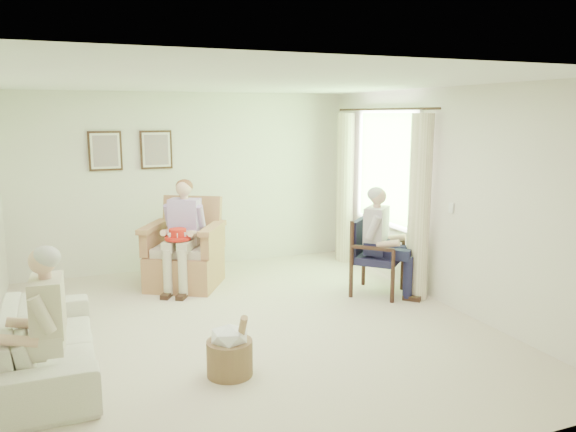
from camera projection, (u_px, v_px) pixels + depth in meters
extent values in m
plane|color=beige|center=(246.00, 329.00, 6.06)|extent=(5.50, 5.50, 0.00)
cube|color=silver|center=(188.00, 181.00, 8.34)|extent=(5.00, 0.04, 2.60)
cube|color=silver|center=(385.00, 283.00, 3.32)|extent=(5.00, 0.04, 2.60)
cube|color=silver|center=(442.00, 197.00, 6.75)|extent=(0.04, 5.50, 2.60)
cube|color=white|center=(242.00, 82.00, 5.60)|extent=(5.00, 5.50, 0.02)
cube|color=#2D6B23|center=(387.00, 168.00, 7.79)|extent=(0.02, 1.40, 1.50)
cube|color=white|center=(388.00, 111.00, 7.65)|extent=(0.04, 1.52, 0.06)
cube|color=white|center=(385.00, 223.00, 7.93)|extent=(0.04, 1.52, 0.06)
cylinder|color=#382114|center=(383.00, 109.00, 7.61)|extent=(0.03, 2.50, 0.03)
cylinder|color=beige|center=(419.00, 207.00, 6.92)|extent=(0.34, 0.34, 2.30)
cylinder|color=beige|center=(345.00, 188.00, 8.70)|extent=(0.34, 0.34, 2.30)
cube|color=#382114|center=(105.00, 151.00, 7.80)|extent=(0.45, 0.03, 0.55)
cube|color=silver|center=(105.00, 151.00, 7.78)|extent=(0.39, 0.01, 0.49)
cube|color=tan|center=(105.00, 151.00, 7.77)|extent=(0.33, 0.01, 0.43)
cube|color=#382114|center=(156.00, 150.00, 8.06)|extent=(0.45, 0.03, 0.55)
cube|color=silver|center=(156.00, 150.00, 8.04)|extent=(0.39, 0.01, 0.49)
cube|color=tan|center=(157.00, 150.00, 8.03)|extent=(0.33, 0.01, 0.43)
cube|color=tan|center=(185.00, 269.00, 7.53)|extent=(0.88, 0.86, 0.46)
cube|color=beige|center=(185.00, 249.00, 7.45)|extent=(0.68, 0.66, 0.11)
cube|color=tan|center=(178.00, 221.00, 7.75)|extent=(0.81, 0.25, 0.69)
cube|color=tan|center=(153.00, 243.00, 7.30)|extent=(0.11, 0.79, 0.33)
cube|color=tan|center=(214.00, 237.00, 7.60)|extent=(0.11, 0.79, 0.33)
cylinder|color=black|center=(368.00, 286.00, 6.88)|extent=(0.05, 0.05, 0.42)
cylinder|color=black|center=(407.00, 281.00, 7.09)|extent=(0.05, 0.05, 0.42)
cylinder|color=black|center=(348.00, 275.00, 7.37)|extent=(0.05, 0.05, 0.42)
cylinder|color=black|center=(385.00, 270.00, 7.57)|extent=(0.05, 0.05, 0.42)
cube|color=#191733|center=(378.00, 258.00, 7.18)|extent=(0.55, 0.53, 0.09)
cube|color=#191733|center=(368.00, 235.00, 7.37)|extent=(0.51, 0.07, 0.47)
imported|color=beige|center=(48.00, 343.00, 4.97)|extent=(1.98, 0.77, 0.58)
cube|color=beige|center=(184.00, 237.00, 7.41)|extent=(0.40, 0.26, 0.16)
cube|color=#BC99D9|center=(183.00, 216.00, 7.38)|extent=(0.39, 0.24, 0.46)
sphere|color=#DDAD8E|center=(182.00, 188.00, 7.31)|extent=(0.21, 0.21, 0.21)
ellipsoid|color=brown|center=(182.00, 186.00, 7.33)|extent=(0.22, 0.22, 0.18)
cube|color=beige|center=(180.00, 245.00, 7.19)|extent=(0.14, 0.44, 0.13)
cube|color=beige|center=(196.00, 244.00, 7.26)|extent=(0.14, 0.44, 0.13)
cylinder|color=beige|center=(184.00, 272.00, 7.06)|extent=(0.12, 0.12, 0.58)
cylinder|color=beige|center=(200.00, 271.00, 7.13)|extent=(0.12, 0.12, 0.58)
cube|color=#191938|center=(378.00, 246.00, 7.16)|extent=(0.40, 0.26, 0.16)
cube|color=silver|center=(378.00, 225.00, 7.12)|extent=(0.39, 0.24, 0.46)
sphere|color=#DDAD8E|center=(379.00, 196.00, 7.05)|extent=(0.21, 0.21, 0.21)
ellipsoid|color=#B7B2AD|center=(378.00, 194.00, 7.07)|extent=(0.22, 0.22, 0.18)
cube|color=#191938|center=(380.00, 255.00, 6.93)|extent=(0.14, 0.44, 0.13)
cube|color=#191938|center=(394.00, 253.00, 7.00)|extent=(0.14, 0.44, 0.13)
cylinder|color=#191938|center=(388.00, 281.00, 6.80)|extent=(0.12, 0.12, 0.52)
cylinder|color=#191938|center=(402.00, 279.00, 6.87)|extent=(0.12, 0.12, 0.52)
cube|color=beige|center=(45.00, 339.00, 4.50)|extent=(0.42, 0.26, 0.16)
cube|color=#C4B698|center=(42.00, 305.00, 4.46)|extent=(0.41, 0.24, 0.46)
sphere|color=#DDAD8E|center=(38.00, 260.00, 4.39)|extent=(0.21, 0.21, 0.21)
ellipsoid|color=#B7B2AD|center=(38.00, 256.00, 4.41)|extent=(0.22, 0.22, 0.18)
cube|color=beige|center=(30.00, 358.00, 4.27)|extent=(0.14, 0.44, 0.13)
cube|color=beige|center=(59.00, 354.00, 4.34)|extent=(0.14, 0.44, 0.13)
cylinder|color=beige|center=(32.00, 397.00, 4.12)|extent=(0.12, 0.12, 0.41)
cylinder|color=beige|center=(61.00, 392.00, 4.20)|extent=(0.12, 0.12, 0.41)
cylinder|color=red|center=(178.00, 238.00, 7.13)|extent=(0.33, 0.33, 0.04)
cylinder|color=red|center=(178.00, 233.00, 7.12)|extent=(0.22, 0.22, 0.12)
cube|color=white|center=(187.00, 233.00, 7.17)|extent=(0.05, 0.01, 0.05)
cube|color=white|center=(182.00, 232.00, 7.23)|extent=(0.03, 0.04, 0.05)
cube|color=white|center=(174.00, 232.00, 7.22)|extent=(0.02, 0.05, 0.05)
cube|color=white|center=(169.00, 233.00, 7.13)|extent=(0.04, 0.03, 0.05)
cube|color=white|center=(170.00, 235.00, 7.04)|extent=(0.04, 0.03, 0.05)
cube|color=white|center=(177.00, 235.00, 7.01)|extent=(0.02, 0.05, 0.05)
cube|color=white|center=(185.00, 234.00, 7.07)|extent=(0.03, 0.04, 0.05)
cylinder|color=tan|center=(230.00, 358.00, 4.97)|extent=(0.54, 0.54, 0.32)
ellipsoid|color=white|center=(229.00, 336.00, 4.93)|extent=(0.36, 0.36, 0.22)
cylinder|color=#A57F56|center=(241.00, 336.00, 4.92)|extent=(0.16, 0.29, 0.48)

